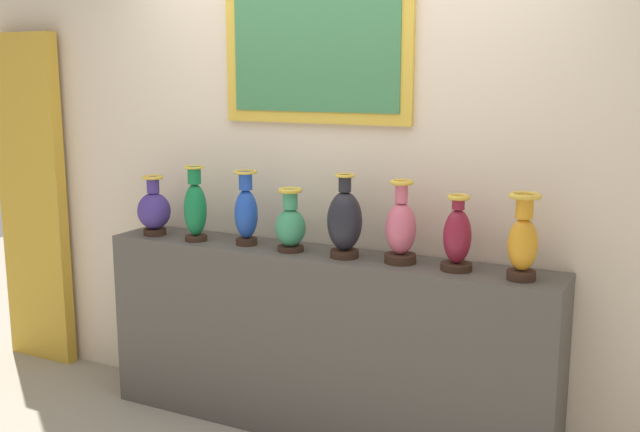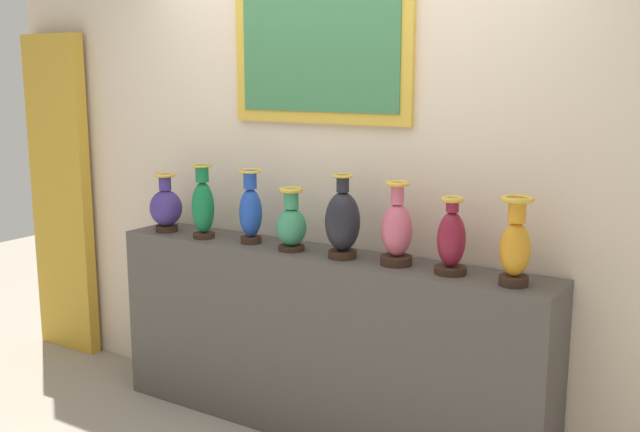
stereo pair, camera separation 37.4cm
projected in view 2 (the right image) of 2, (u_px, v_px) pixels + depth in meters
ground_plane at (320, 431)px, 3.96m from camera, size 10.92×10.92×0.00m
display_shelf at (320, 344)px, 3.87m from camera, size 2.44×0.35×0.98m
back_wall at (344, 132)px, 3.86m from camera, size 4.92×0.14×3.12m
curtain_gold at (61, 196)px, 5.00m from camera, size 0.52×0.08×2.12m
vase_indigo at (166, 207)px, 4.26m from camera, size 0.18×0.18×0.34m
vase_emerald at (203, 206)px, 4.08m from camera, size 0.12×0.12×0.41m
vase_sapphire at (251, 210)px, 3.96m from camera, size 0.13×0.13×0.40m
vase_jade at (291, 224)px, 3.80m from camera, size 0.15×0.15×0.33m
vase_onyx at (343, 222)px, 3.64m from camera, size 0.17×0.17×0.42m
vase_rose at (397, 231)px, 3.51m from camera, size 0.15×0.15×0.40m
vase_burgundy at (451, 240)px, 3.35m from camera, size 0.15×0.15×0.35m
vase_amber at (515, 245)px, 3.16m from camera, size 0.14×0.14×0.39m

